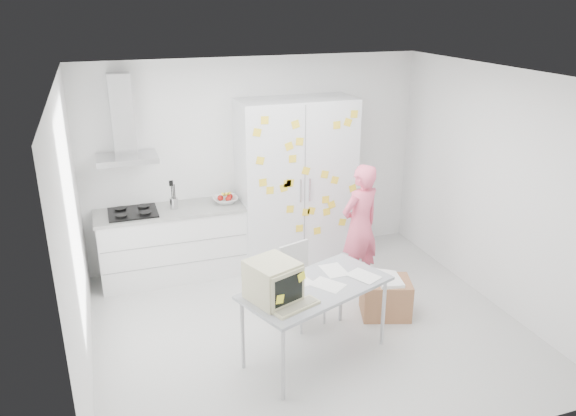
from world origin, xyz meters
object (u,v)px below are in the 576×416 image
object	(u,v)px
person	(360,226)
cardboard_box	(386,297)
desk	(290,285)
chair	(300,279)

from	to	relation	value
person	cardboard_box	xyz separation A→B (m)	(-0.03, -0.78, -0.56)
desk	person	bearing A→B (deg)	22.89
person	desk	bearing A→B (deg)	25.45
cardboard_box	person	bearing A→B (deg)	87.70
desk	cardboard_box	xyz separation A→B (m)	(1.33, 0.54, -0.66)
chair	desk	bearing A→B (deg)	-134.65
desk	chair	world-z (taller)	desk
person	desk	xyz separation A→B (m)	(-1.36, -1.32, 0.10)
chair	cardboard_box	world-z (taller)	chair
person	desk	distance (m)	1.90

